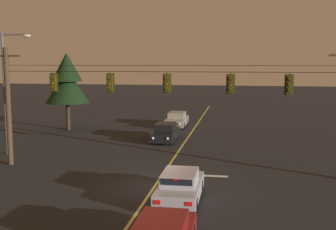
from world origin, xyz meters
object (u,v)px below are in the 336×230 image
traffic_light_centre (167,84)px  tree_verge_near (67,80)px  car_oncoming_trailing (177,120)px  car_oncoming_lead (165,133)px  street_lamp_corner (8,83)px  traffic_light_left_inner (110,83)px  traffic_light_rightmost (289,85)px  car_waiting_near_lane (180,187)px  traffic_light_right_inner (230,84)px  traffic_light_leftmost (53,82)px

traffic_light_centre → tree_verge_near: tree_verge_near is taller
car_oncoming_trailing → tree_verge_near: bearing=-158.8°
car_oncoming_lead → street_lamp_corner: (-9.39, -6.75, 4.23)m
traffic_light_left_inner → tree_verge_near: size_ratio=0.17×
street_lamp_corner → traffic_light_rightmost: bearing=-8.3°
traffic_light_centre → car_waiting_near_lane: 6.84m
street_lamp_corner → car_waiting_near_lane: bearing=-31.1°
car_oncoming_lead → car_waiting_near_lane: bearing=-77.4°
car_waiting_near_lane → traffic_light_rightmost: bearing=44.1°
traffic_light_centre → street_lamp_corner: 11.41m
traffic_light_left_inner → traffic_light_rightmost: 9.99m
traffic_light_right_inner → car_oncoming_trailing: 18.19m
traffic_light_right_inner → car_oncoming_trailing: (-5.43, 16.80, -4.40)m
car_oncoming_trailing → street_lamp_corner: street_lamp_corner is taller
car_oncoming_lead → traffic_light_leftmost: bearing=-118.4°
car_oncoming_lead → car_oncoming_trailing: bearing=91.2°
traffic_light_left_inner → car_oncoming_trailing: bearing=85.1°
traffic_light_centre → car_oncoming_trailing: size_ratio=0.28×
traffic_light_right_inner → traffic_light_rightmost: bearing=0.0°
traffic_light_leftmost → traffic_light_rightmost: 13.45m
car_oncoming_lead → traffic_light_centre: bearing=-79.5°
car_waiting_near_lane → car_oncoming_trailing: 22.08m
traffic_light_right_inner → traffic_light_centre: bearing=180.0°
car_oncoming_trailing → tree_verge_near: (-9.55, -3.71, 3.89)m
traffic_light_rightmost → tree_verge_near: size_ratio=0.17×
street_lamp_corner → tree_verge_near: size_ratio=1.15×
traffic_light_centre → car_oncoming_trailing: 17.46m
traffic_light_left_inner → car_waiting_near_lane: traffic_light_left_inner is taller
car_oncoming_lead → street_lamp_corner: bearing=-144.3°
traffic_light_right_inner → car_waiting_near_lane: 6.99m
traffic_light_leftmost → traffic_light_rightmost: size_ratio=1.00×
traffic_light_leftmost → traffic_light_centre: bearing=0.0°
traffic_light_leftmost → car_oncoming_lead: bearing=61.6°
traffic_light_centre → tree_verge_near: (-11.43, 13.09, -0.51)m
traffic_light_leftmost → street_lamp_corner: street_lamp_corner is taller
traffic_light_rightmost → car_waiting_near_lane: bearing=-135.9°
traffic_light_left_inner → traffic_light_rightmost: size_ratio=1.00×
car_oncoming_lead → car_oncoming_trailing: same height
traffic_light_left_inner → traffic_light_right_inner: 6.87m
traffic_light_right_inner → traffic_light_rightmost: size_ratio=1.00×
car_waiting_near_lane → car_oncoming_trailing: bearing=98.8°
car_oncoming_trailing → traffic_light_centre: bearing=-83.6°
traffic_light_leftmost → traffic_light_centre: 6.78m
traffic_light_centre → traffic_light_rightmost: 6.67m
car_waiting_near_lane → car_oncoming_lead: size_ratio=0.98×
car_oncoming_trailing → street_lamp_corner: bearing=-123.0°
traffic_light_rightmost → tree_verge_near: (-18.11, 13.09, -0.51)m
car_oncoming_trailing → traffic_light_right_inner: bearing=-72.1°
traffic_light_right_inner → tree_verge_near: 19.90m
traffic_light_right_inner → car_oncoming_trailing: traffic_light_right_inner is taller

